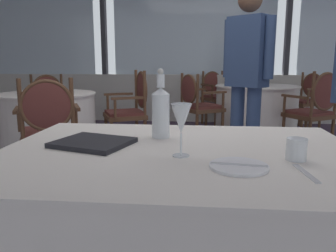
{
  "coord_description": "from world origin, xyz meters",
  "views": [
    {
      "loc": [
        0.13,
        -2.7,
        1.09
      ],
      "look_at": [
        0.0,
        -1.39,
        0.83
      ],
      "focal_mm": 35.87,
      "sensor_mm": 36.0,
      "label": 1
    }
  ],
  "objects": [
    {
      "name": "window_wall_far",
      "position": [
        -0.0,
        3.39,
        1.19
      ],
      "size": [
        10.24,
        0.14,
        3.0
      ],
      "color": "beige",
      "rests_on": "ground_plane"
    },
    {
      "name": "diner_person_1",
      "position": [
        0.56,
        0.52,
        1.0
      ],
      "size": [
        0.42,
        0.39,
        1.74
      ],
      "rotation": [
        0.0,
        0.0,
        0.86
      ],
      "color": "#334770",
      "rests_on": "ground_plane"
    },
    {
      "name": "dining_chair_1_3",
      "position": [
        1.83,
        2.85,
        0.53
      ],
      "size": [
        0.63,
        0.65,
        0.91
      ],
      "rotation": [
        0.0,
        0.0,
        9.99
      ],
      "color": "brown",
      "rests_on": "ground_plane"
    },
    {
      "name": "background_table_0",
      "position": [
        -1.57,
        0.9,
        0.37
      ],
      "size": [
        1.07,
        1.07,
        0.74
      ],
      "color": "white",
      "rests_on": "ground_plane"
    },
    {
      "name": "dining_chair_0_2",
      "position": [
        -0.7,
        1.3,
        0.57
      ],
      "size": [
        0.61,
        0.64,
        0.98
      ],
      "rotation": [
        0.0,
        0.0,
        9.86
      ],
      "color": "brown",
      "rests_on": "ground_plane"
    },
    {
      "name": "side_plate",
      "position": [
        0.26,
        -1.61,
        0.74
      ],
      "size": [
        0.2,
        0.2,
        0.01
      ],
      "primitive_type": "cylinder",
      "color": "white",
      "rests_on": "foreground_table"
    },
    {
      "name": "menu_book",
      "position": [
        -0.32,
        -1.35,
        0.75
      ],
      "size": [
        0.36,
        0.33,
        0.02
      ],
      "primitive_type": "cube",
      "rotation": [
        0.0,
        0.0,
        -0.31
      ],
      "color": "black",
      "rests_on": "foreground_table"
    },
    {
      "name": "dining_chair_0_1",
      "position": [
        -1.17,
        0.02,
        0.56
      ],
      "size": [
        0.64,
        0.61,
        0.96
      ],
      "rotation": [
        0.0,
        0.0,
        8.29
      ],
      "color": "brown",
      "rests_on": "ground_plane"
    },
    {
      "name": "wine_glass",
      "position": [
        0.06,
        -1.48,
        0.88
      ],
      "size": [
        0.08,
        0.08,
        0.2
      ],
      "color": "white",
      "rests_on": "foreground_table"
    },
    {
      "name": "ground_plane",
      "position": [
        0.0,
        0.0,
        0.0
      ],
      "size": [
        13.31,
        13.31,
        0.0
      ],
      "primitive_type": "plane",
      "color": "#47384C"
    },
    {
      "name": "dining_chair_1_2",
      "position": [
        1.51,
        1.43,
        0.56
      ],
      "size": [
        0.65,
        0.63,
        0.98
      ],
      "rotation": [
        0.0,
        0.0,
        8.42
      ],
      "color": "brown",
      "rests_on": "ground_plane"
    },
    {
      "name": "water_tumbler",
      "position": [
        0.48,
        -1.49,
        0.78
      ],
      "size": [
        0.07,
        0.07,
        0.08
      ],
      "primitive_type": "cylinder",
      "color": "white",
      "rests_on": "foreground_table"
    },
    {
      "name": "water_bottle",
      "position": [
        -0.05,
        -1.18,
        0.86
      ],
      "size": [
        0.08,
        0.08,
        0.32
      ],
      "color": "white",
      "rests_on": "foreground_table"
    },
    {
      "name": "butter_knife",
      "position": [
        0.26,
        -1.61,
        0.75
      ],
      "size": [
        0.19,
        0.04,
        0.0
      ],
      "primitive_type": "cube",
      "rotation": [
        0.0,
        0.0,
        -0.12
      ],
      "color": "silver",
      "rests_on": "foreground_table"
    },
    {
      "name": "background_table_1",
      "position": [
        0.96,
        2.31,
        0.37
      ],
      "size": [
        1.21,
        1.21,
        0.74
      ],
      "color": "white",
      "rests_on": "ground_plane"
    },
    {
      "name": "foreground_table",
      "position": [
        0.05,
        -1.4,
        0.37
      ],
      "size": [
        1.46,
        1.06,
        0.74
      ],
      "color": "white",
      "rests_on": "ground_plane"
    },
    {
      "name": "dining_chair_1_0",
      "position": [
        0.41,
        3.17,
        0.55
      ],
      "size": [
        0.65,
        0.63,
        0.92
      ],
      "rotation": [
        0.0,
        0.0,
        5.28
      ],
      "color": "brown",
      "rests_on": "ground_plane"
    },
    {
      "name": "dining_chair_1_1",
      "position": [
        0.09,
        1.76,
        0.55
      ],
      "size": [
        0.63,
        0.65,
        0.93
      ],
      "rotation": [
        0.0,
        0.0,
        6.85
      ],
      "color": "brown",
      "rests_on": "ground_plane"
    },
    {
      "name": "dining_chair_0_3",
      "position": [
        -1.98,
        1.76,
        0.54
      ],
      "size": [
        0.64,
        0.61,
        0.91
      ],
      "rotation": [
        0.0,
        0.0,
        11.43
      ],
      "color": "brown",
      "rests_on": "ground_plane"
    },
    {
      "name": "dinner_fork",
      "position": [
        0.47,
        -1.65,
        0.74
      ],
      "size": [
        0.04,
        0.18,
        0.0
      ],
      "primitive_type": "cube",
      "rotation": [
        0.0,
        0.0,
        1.68
      ],
      "color": "silver",
      "rests_on": "foreground_table"
    }
  ]
}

